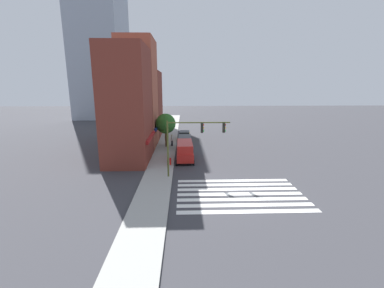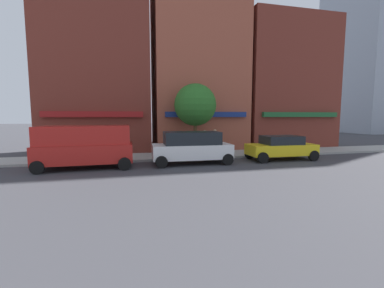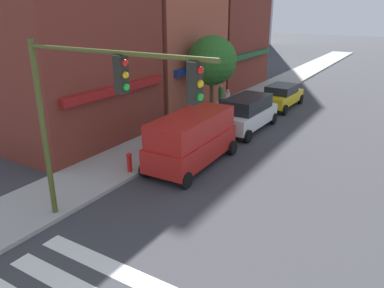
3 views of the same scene
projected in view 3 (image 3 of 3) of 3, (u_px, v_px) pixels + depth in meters
name	position (u px, v px, depth m)	size (l,w,h in m)	color
storefront_row	(166.00, 3.00, 24.15)	(24.59, 5.30, 15.80)	maroon
traffic_signal	(95.00, 101.00, 10.14)	(0.32, 6.23, 5.84)	#474C1E
van_red	(192.00, 138.00, 16.43)	(5.05, 2.22, 2.34)	#B21E19
suv_white	(247.00, 113.00, 21.34)	(4.75, 2.12, 1.94)	white
sedan_yellow	(281.00, 96.00, 26.25)	(4.44, 2.02, 1.59)	yellow
pedestrian_white_shirt	(227.00, 103.00, 23.37)	(0.32, 0.32, 1.77)	#23232D
pedestrian_green_top	(221.00, 97.00, 24.71)	(0.32, 0.32, 1.77)	#23232D
fire_hydrant	(129.00, 161.00, 15.68)	(0.24, 0.24, 0.84)	red
street_tree	(212.00, 61.00, 22.54)	(2.97, 2.97, 5.00)	brown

